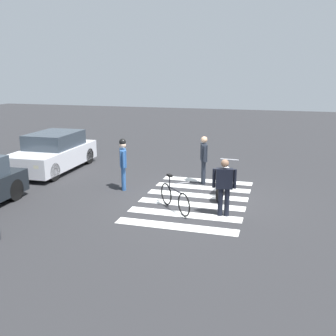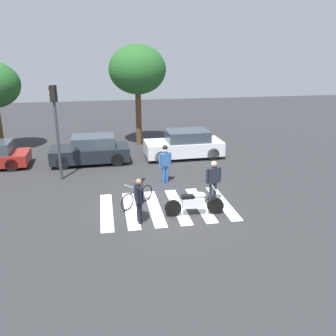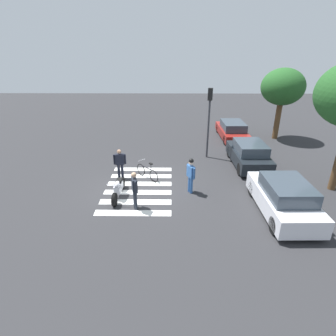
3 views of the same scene
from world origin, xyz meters
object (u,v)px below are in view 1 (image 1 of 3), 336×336
Objects in this scene: leaning_bicycle at (175,198)px; officer_by_motorcycle at (224,184)px; pedestrian_bystander at (123,161)px; police_motorcycle at (225,181)px; car_white_van at (53,153)px; officer_on_foot at (204,157)px.

leaning_bicycle is 0.82× the size of officer_by_motorcycle.
officer_by_motorcycle is 3.92m from pedestrian_bystander.
car_white_van is (1.26, 7.10, 0.27)m from police_motorcycle.
officer_by_motorcycle is at bearing -114.04° from car_white_van.
officer_on_foot is 0.40× the size of car_white_van.
officer_by_motorcycle is 8.04m from car_white_van.
leaning_bicycle is at bearing -118.42° from car_white_van.
officer_on_foot reaches higher than officer_by_motorcycle.
officer_on_foot is (2.91, -0.28, 0.61)m from leaning_bicycle.
pedestrian_bystander is (1.46, 2.18, 0.64)m from leaning_bicycle.
car_white_van is (3.27, 7.34, -0.19)m from officer_by_motorcycle.
car_white_van is (3.20, 5.92, 0.35)m from leaning_bicycle.
pedestrian_bystander reaches higher than car_white_van.
officer_on_foot is (0.97, 0.90, 0.53)m from police_motorcycle.
officer_on_foot is 0.97× the size of pedestrian_bystander.
police_motorcycle is at bearing -31.36° from leaning_bicycle.
officer_on_foot reaches higher than leaning_bicycle.
officer_on_foot is at bearing -59.54° from pedestrian_bystander.
officer_by_motorcycle reaches higher than car_white_van.
police_motorcycle is at bearing -100.10° from car_white_van.
police_motorcycle is 1.35× the size of officer_by_motorcycle.
officer_on_foot reaches higher than police_motorcycle.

